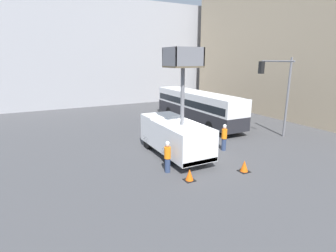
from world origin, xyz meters
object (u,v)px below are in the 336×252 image
utility_truck (175,133)px  city_bus (197,105)px  traffic_light_pole (279,85)px  road_worker_directing (224,137)px  traffic_cone_near_truck (189,175)px  traffic_cone_mid_road (244,166)px  road_worker_near_truck (167,157)px

utility_truck → city_bus: utility_truck is taller
utility_truck → traffic_light_pole: bearing=-1.0°
road_worker_directing → traffic_cone_near_truck: 5.63m
city_bus → traffic_cone_near_truck: (-7.59, -10.97, -1.55)m
road_worker_directing → traffic_cone_mid_road: 3.76m
utility_truck → traffic_cone_mid_road: size_ratio=10.39×
road_worker_near_truck → traffic_cone_mid_road: size_ratio=2.76×
road_worker_near_truck → traffic_cone_mid_road: (3.97, -1.96, -0.62)m
traffic_cone_mid_road → traffic_cone_near_truck: bearing=172.2°
traffic_cone_mid_road → traffic_light_pole: bearing=29.8°
traffic_light_pole → traffic_cone_near_truck: (-10.37, -3.52, -4.03)m
traffic_light_pole → road_worker_directing: (-5.66, -0.52, -3.37)m
utility_truck → traffic_light_pole: (9.27, -0.16, 2.79)m
utility_truck → road_worker_near_truck: (-1.66, -2.19, -0.61)m
road_worker_directing → traffic_cone_mid_road: size_ratio=2.84×
traffic_cone_mid_road → utility_truck: bearing=119.0°
city_bus → traffic_cone_near_truck: city_bus is taller
utility_truck → city_bus: bearing=48.3°
road_worker_near_truck → utility_truck: bearing=-111.8°
utility_truck → road_worker_near_truck: 2.82m
utility_truck → traffic_cone_mid_road: (2.30, -4.15, -1.22)m
traffic_cone_mid_road → city_bus: bearing=69.9°
utility_truck → city_bus: 9.76m
traffic_light_pole → road_worker_directing: 6.61m
traffic_light_pole → traffic_cone_near_truck: bearing=-161.2°
utility_truck → traffic_cone_near_truck: (-1.11, -3.68, -1.24)m
city_bus → road_worker_near_truck: 12.53m
city_bus → road_worker_directing: (-2.88, -7.96, -0.89)m
traffic_cone_near_truck → road_worker_near_truck: bearing=110.5°
utility_truck → road_worker_near_truck: bearing=-127.2°
road_worker_directing → traffic_cone_near_truck: size_ratio=2.96×
road_worker_near_truck → traffic_cone_mid_road: road_worker_near_truck is taller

